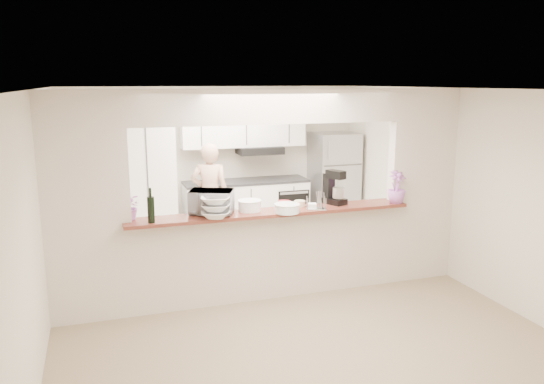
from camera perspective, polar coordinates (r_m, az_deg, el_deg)
name	(u,v)px	position (r m, az deg, el deg)	size (l,w,h in m)	color
floor	(271,296)	(6.62, -0.13, -11.13)	(6.00, 6.00, 0.00)	gray
tile_overlay	(238,257)	(8.01, -3.63, -6.97)	(5.00, 2.90, 0.01)	beige
partition	(271,177)	(6.19, -0.14, 1.61)	(5.00, 0.15, 2.50)	beige
bar_counter	(271,251)	(6.41, -0.12, -6.40)	(3.40, 0.38, 1.09)	beige
kitchen_cabinets	(209,180)	(8.83, -6.83, 1.26)	(3.15, 0.62, 2.25)	white
refrigerator	(334,181)	(9.48, 6.64, 1.22)	(0.75, 0.70, 1.70)	#A2A2A6
flower_left	(130,207)	(6.00, -14.98, -1.53)	(0.26, 0.23, 0.29)	#D671CD
wine_bottle_a	(151,212)	(5.82, -12.88, -2.08)	(0.06, 0.06, 0.31)	black
wine_bottle_b	(151,209)	(5.82, -12.89, -1.81)	(0.08, 0.08, 0.38)	black
toaster_oven	(211,202)	(6.11, -6.53, -1.06)	(0.49, 0.33, 0.27)	#B4B5BA
serving_bowls	(216,207)	(5.91, -6.09, -1.67)	(0.32, 0.32, 0.24)	white
plate_stack_a	(250,205)	(6.21, -2.42, -1.46)	(0.28, 0.28, 0.13)	white
plate_stack_b	(287,208)	(6.13, 1.62, -1.75)	(0.30, 0.30, 0.10)	white
red_bowl	(284,204)	(6.40, 1.34, -1.30)	(0.16, 0.16, 0.07)	maroon
tan_bowl	(300,203)	(6.47, 3.01, -1.22)	(0.14, 0.14, 0.06)	#C6B48C
utensil_caddy	(316,202)	(6.29, 4.78, -1.06)	(0.26, 0.19, 0.22)	silver
stand_mixer	(334,189)	(6.59, 6.67, 0.35)	(0.28, 0.33, 0.42)	black
flower_right	(397,187)	(6.76, 13.26, 0.53)	(0.23, 0.23, 0.41)	#C76BC0
person	(210,195)	(8.41, -6.68, -0.35)	(0.60, 0.39, 1.64)	tan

